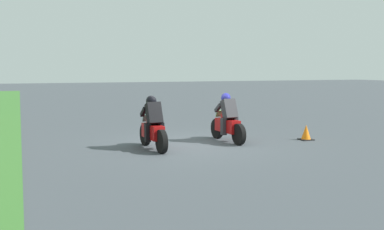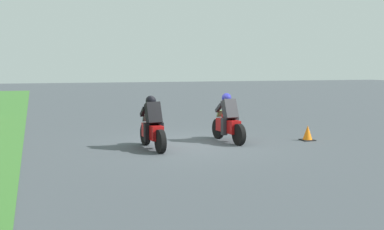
# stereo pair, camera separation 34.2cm
# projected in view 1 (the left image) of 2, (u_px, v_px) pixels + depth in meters

# --- Properties ---
(ground_plane) EXTENTS (120.00, 120.00, 0.00)m
(ground_plane) POSITION_uv_depth(u_px,v_px,m) (190.00, 145.00, 13.23)
(ground_plane) COLOR #41474C
(rider_lane_a) EXTENTS (2.04, 0.55, 1.51)m
(rider_lane_a) POSITION_uv_depth(u_px,v_px,m) (228.00, 122.00, 13.75)
(rider_lane_a) COLOR black
(rider_lane_a) RESTS_ON ground_plane
(rider_lane_b) EXTENTS (2.04, 0.55, 1.51)m
(rider_lane_b) POSITION_uv_depth(u_px,v_px,m) (153.00, 127.00, 12.47)
(rider_lane_b) COLOR black
(rider_lane_b) RESTS_ON ground_plane
(traffic_cone) EXTENTS (0.40, 0.40, 0.48)m
(traffic_cone) POSITION_uv_depth(u_px,v_px,m) (306.00, 133.00, 14.11)
(traffic_cone) COLOR black
(traffic_cone) RESTS_ON ground_plane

